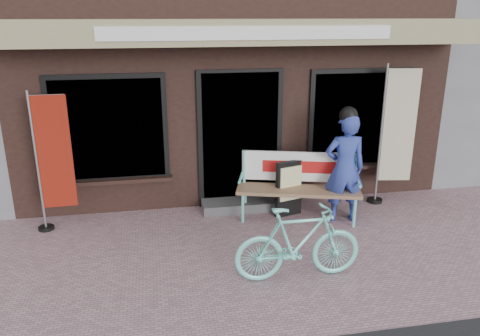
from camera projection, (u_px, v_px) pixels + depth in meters
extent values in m
plane|color=#A47D87|center=(269.00, 263.00, 5.91)|extent=(70.00, 70.00, 0.00)
cube|color=black|center=(214.00, 73.00, 10.01)|extent=(7.00, 6.00, 3.60)
cube|color=#9A9268|center=(244.00, 32.00, 6.59)|extent=(7.00, 0.80, 0.35)
cube|color=white|center=(250.00, 33.00, 6.20)|extent=(4.00, 0.02, 0.18)
cube|color=black|center=(240.00, 139.00, 7.41)|extent=(1.20, 0.06, 2.10)
cube|color=black|center=(240.00, 140.00, 7.40)|extent=(1.35, 0.04, 2.20)
cube|color=black|center=(109.00, 129.00, 6.99)|extent=(1.60, 0.06, 1.50)
cube|color=black|center=(360.00, 119.00, 7.68)|extent=(1.60, 0.06, 1.50)
cube|color=black|center=(109.00, 130.00, 6.98)|extent=(1.75, 0.04, 1.65)
cube|color=black|center=(360.00, 119.00, 7.67)|extent=(1.75, 0.04, 1.65)
cube|color=black|center=(113.00, 181.00, 7.18)|extent=(1.80, 0.18, 0.06)
cube|color=black|center=(357.00, 166.00, 7.87)|extent=(1.80, 0.18, 0.06)
cube|color=#59595B|center=(243.00, 205.00, 7.52)|extent=(1.30, 0.45, 0.15)
cylinder|color=#75E4D7|center=(243.00, 209.00, 7.00)|extent=(0.06, 0.06, 0.43)
cylinder|color=#75E4D7|center=(245.00, 198.00, 7.39)|extent=(0.06, 0.06, 0.43)
cylinder|color=#75E4D7|center=(354.00, 213.00, 6.84)|extent=(0.06, 0.06, 0.43)
cylinder|color=#75E4D7|center=(351.00, 203.00, 7.23)|extent=(0.06, 0.06, 0.43)
cube|color=#8E6B4E|center=(298.00, 190.00, 7.04)|extent=(1.91, 0.97, 0.05)
cylinder|color=#75E4D7|center=(244.00, 168.00, 7.24)|extent=(0.06, 0.06, 0.57)
cylinder|color=#75E4D7|center=(355.00, 172.00, 7.07)|extent=(0.06, 0.06, 0.57)
cube|color=white|center=(299.00, 166.00, 7.16)|extent=(1.69, 0.54, 0.46)
cube|color=#B21414|center=(299.00, 167.00, 7.13)|extent=(1.07, 0.32, 0.19)
cylinder|color=#75E4D7|center=(241.00, 178.00, 7.07)|extent=(0.17, 0.45, 0.04)
cylinder|color=#75E4D7|center=(358.00, 182.00, 6.90)|extent=(0.17, 0.45, 0.04)
imported|color=#2B3D96|center=(345.00, 168.00, 6.90)|extent=(0.64, 0.46, 1.65)
sphere|color=black|center=(349.00, 116.00, 6.65)|extent=(0.29, 0.29, 0.26)
imported|color=#75E4D7|center=(298.00, 243.00, 5.44)|extent=(1.52, 0.44, 0.91)
cylinder|color=gray|center=(37.00, 163.00, 6.51)|extent=(0.03, 0.03, 2.03)
cylinder|color=gray|center=(46.00, 95.00, 6.26)|extent=(0.46, 0.04, 0.02)
cube|color=maroon|center=(55.00, 153.00, 6.51)|extent=(0.46, 0.04, 1.61)
cylinder|color=black|center=(46.00, 228.00, 6.82)|extent=(0.23, 0.23, 0.05)
cylinder|color=gray|center=(381.00, 136.00, 7.47)|extent=(0.04, 0.04, 2.28)
cylinder|color=gray|center=(404.00, 69.00, 7.15)|extent=(0.51, 0.11, 0.02)
cube|color=beige|center=(399.00, 126.00, 7.43)|extent=(0.52, 0.12, 1.81)
cylinder|color=black|center=(375.00, 200.00, 7.82)|extent=(0.29, 0.29, 0.05)
cube|color=black|center=(289.00, 189.00, 7.18)|extent=(0.44, 0.20, 0.88)
cube|color=beige|center=(291.00, 184.00, 7.11)|extent=(0.36, 0.12, 0.54)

